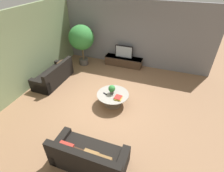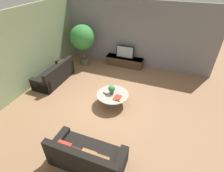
{
  "view_description": "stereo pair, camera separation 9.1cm",
  "coord_description": "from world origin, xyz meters",
  "px_view_note": "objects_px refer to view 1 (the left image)",
  "views": [
    {
      "loc": [
        1.91,
        -4.57,
        4.15
      ],
      "look_at": [
        0.14,
        0.29,
        0.55
      ],
      "focal_mm": 28.0,
      "sensor_mm": 36.0,
      "label": 1
    },
    {
      "loc": [
        2.0,
        -4.53,
        4.15
      ],
      "look_at": [
        0.14,
        0.29,
        0.55
      ],
      "focal_mm": 28.0,
      "sensor_mm": 36.0,
      "label": 2
    }
  ],
  "objects_px": {
    "media_console": "(124,61)",
    "couch_near_entry": "(89,157)",
    "couch_by_wall": "(54,76)",
    "potted_palm_tall": "(81,38)",
    "potted_plant_tabletop": "(112,89)",
    "coffee_table": "(113,97)",
    "television": "(124,52)"
  },
  "relations": [
    {
      "from": "couch_near_entry",
      "to": "potted_plant_tabletop",
      "type": "xyz_separation_m",
      "value": [
        -0.28,
        2.41,
        0.35
      ]
    },
    {
      "from": "couch_near_entry",
      "to": "potted_palm_tall",
      "type": "distance_m",
      "value": 5.58
    },
    {
      "from": "television",
      "to": "couch_near_entry",
      "type": "distance_m",
      "value": 5.42
    },
    {
      "from": "couch_by_wall",
      "to": "potted_palm_tall",
      "type": "distance_m",
      "value": 2.19
    },
    {
      "from": "couch_by_wall",
      "to": "coffee_table",
      "type": "bearing_deg",
      "value": 79.37
    },
    {
      "from": "media_console",
      "to": "potted_plant_tabletop",
      "type": "height_order",
      "value": "potted_plant_tabletop"
    },
    {
      "from": "media_console",
      "to": "coffee_table",
      "type": "xyz_separation_m",
      "value": [
        0.5,
        -2.96,
        0.09
      ]
    },
    {
      "from": "coffee_table",
      "to": "couch_near_entry",
      "type": "height_order",
      "value": "couch_near_entry"
    },
    {
      "from": "media_console",
      "to": "potted_palm_tall",
      "type": "xyz_separation_m",
      "value": [
        -1.92,
        -0.55,
        1.1
      ]
    },
    {
      "from": "couch_near_entry",
      "to": "potted_palm_tall",
      "type": "xyz_separation_m",
      "value": [
        -2.65,
        4.8,
        1.04
      ]
    },
    {
      "from": "coffee_table",
      "to": "couch_near_entry",
      "type": "bearing_deg",
      "value": -84.48
    },
    {
      "from": "media_console",
      "to": "television",
      "type": "distance_m",
      "value": 0.5
    },
    {
      "from": "couch_by_wall",
      "to": "couch_near_entry",
      "type": "bearing_deg",
      "value": 46.38
    },
    {
      "from": "television",
      "to": "coffee_table",
      "type": "height_order",
      "value": "television"
    },
    {
      "from": "couch_by_wall",
      "to": "potted_palm_tall",
      "type": "relative_size",
      "value": 0.96
    },
    {
      "from": "media_console",
      "to": "couch_by_wall",
      "type": "height_order",
      "value": "couch_by_wall"
    },
    {
      "from": "television",
      "to": "potted_palm_tall",
      "type": "xyz_separation_m",
      "value": [
        -1.92,
        -0.55,
        0.6
      ]
    },
    {
      "from": "television",
      "to": "potted_palm_tall",
      "type": "bearing_deg",
      "value": -163.97
    },
    {
      "from": "media_console",
      "to": "couch_near_entry",
      "type": "bearing_deg",
      "value": -82.23
    },
    {
      "from": "media_console",
      "to": "couch_near_entry",
      "type": "xyz_separation_m",
      "value": [
        0.73,
        -5.35,
        0.06
      ]
    },
    {
      "from": "potted_palm_tall",
      "to": "potted_plant_tabletop",
      "type": "xyz_separation_m",
      "value": [
        2.38,
        -2.38,
        -0.69
      ]
    },
    {
      "from": "media_console",
      "to": "couch_by_wall",
      "type": "bearing_deg",
      "value": -133.85
    },
    {
      "from": "couch_by_wall",
      "to": "media_console",
      "type": "bearing_deg",
      "value": 136.15
    },
    {
      "from": "potted_palm_tall",
      "to": "potted_plant_tabletop",
      "type": "distance_m",
      "value": 3.44
    },
    {
      "from": "media_console",
      "to": "television",
      "type": "relative_size",
      "value": 2.17
    },
    {
      "from": "media_console",
      "to": "couch_near_entry",
      "type": "distance_m",
      "value": 5.4
    },
    {
      "from": "television",
      "to": "potted_plant_tabletop",
      "type": "relative_size",
      "value": 2.57
    },
    {
      "from": "coffee_table",
      "to": "potted_plant_tabletop",
      "type": "distance_m",
      "value": 0.33
    },
    {
      "from": "coffee_table",
      "to": "potted_plant_tabletop",
      "type": "height_order",
      "value": "potted_plant_tabletop"
    },
    {
      "from": "potted_palm_tall",
      "to": "television",
      "type": "bearing_deg",
      "value": 16.03
    },
    {
      "from": "couch_near_entry",
      "to": "potted_plant_tabletop",
      "type": "distance_m",
      "value": 2.45
    },
    {
      "from": "couch_by_wall",
      "to": "couch_near_entry",
      "type": "xyz_separation_m",
      "value": [
        3.07,
        -2.92,
        0.0
      ]
    }
  ]
}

